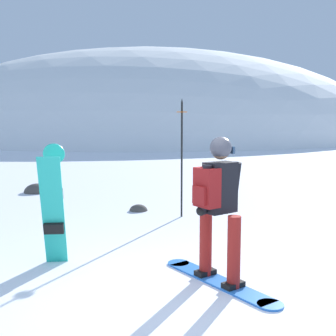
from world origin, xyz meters
TOP-DOWN VIEW (x-y plane):
  - ground_plane at (0.00, 0.00)m, footprint 300.00×300.00m
  - ridge_peak_main at (1.68, 38.49)m, footprint 43.44×39.10m
  - snowboarder_main at (0.49, 0.58)m, footprint 1.07×1.62m
  - spare_snowboard at (-1.49, 1.34)m, footprint 0.28×0.50m
  - piste_marker_near at (0.51, 3.96)m, footprint 0.20×0.20m
  - rock_dark at (-0.31, 4.56)m, footprint 0.38×0.32m
  - rock_mid at (-2.83, 6.95)m, footprint 0.66×0.56m

SIDE VIEW (x-z plane):
  - ground_plane at x=0.00m, z-range 0.00..0.00m
  - ridge_peak_main at x=1.68m, z-range -8.05..8.05m
  - rock_dark at x=-0.31m, z-range -0.13..0.13m
  - rock_mid at x=-2.83m, z-range -0.23..0.23m
  - spare_snowboard at x=-1.49m, z-range 0.01..1.61m
  - snowboarder_main at x=0.49m, z-range 0.06..1.78m
  - piste_marker_near at x=0.51m, z-range 0.15..2.43m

